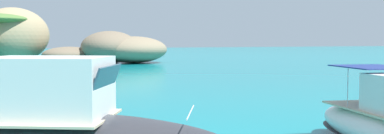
{
  "coord_description": "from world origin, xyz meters",
  "views": [
    {
      "loc": [
        -11.57,
        -4.8,
        3.68
      ],
      "look_at": [
        -0.41,
        20.76,
        2.03
      ],
      "focal_mm": 42.88,
      "sensor_mm": 36.0,
      "label": 1
    }
  ],
  "objects": [
    {
      "name": "islet_small",
      "position": [
        6.14,
        67.52,
        2.12
      ],
      "size": [
        23.17,
        17.94,
        5.1
      ],
      "color": "#84755B",
      "rests_on": "ground"
    }
  ]
}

